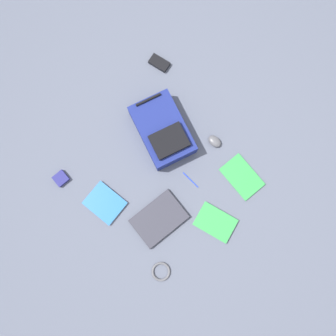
% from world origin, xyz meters
% --- Properties ---
extents(ground_plane, '(3.99, 3.99, 0.00)m').
position_xyz_m(ground_plane, '(0.00, 0.00, 0.00)').
color(ground_plane, '#4C5160').
extents(backpack, '(0.42, 0.51, 0.16)m').
position_xyz_m(backpack, '(0.10, 0.21, 0.07)').
color(backpack, navy).
rests_on(backpack, ground_plane).
extents(laptop, '(0.35, 0.27, 0.03)m').
position_xyz_m(laptop, '(-0.32, -0.16, 0.02)').
color(laptop, '#24242C').
rests_on(laptop, ground_plane).
extents(book_comic, '(0.23, 0.28, 0.02)m').
position_xyz_m(book_comic, '(-0.09, -0.44, 0.01)').
color(book_comic, silver).
rests_on(book_comic, ground_plane).
extents(book_red, '(0.20, 0.28, 0.01)m').
position_xyz_m(book_red, '(0.25, -0.36, 0.01)').
color(book_red, silver).
rests_on(book_red, ground_plane).
extents(book_blue, '(0.21, 0.25, 0.02)m').
position_xyz_m(book_blue, '(-0.50, 0.16, 0.01)').
color(book_blue, silver).
rests_on(book_blue, ground_plane).
extents(computer_mouse, '(0.07, 0.10, 0.04)m').
position_xyz_m(computer_mouse, '(0.29, -0.07, 0.02)').
color(computer_mouse, '#4C4C51').
rests_on(computer_mouse, ground_plane).
extents(cable_coil, '(0.12, 0.12, 0.02)m').
position_xyz_m(cable_coil, '(-0.55, -0.40, 0.01)').
color(cable_coil, '#4C4C51').
rests_on(cable_coil, ground_plane).
extents(power_brick, '(0.10, 0.15, 0.03)m').
position_xyz_m(power_brick, '(0.43, 0.58, 0.01)').
color(power_brick, black).
rests_on(power_brick, ground_plane).
extents(pen_black, '(0.01, 0.14, 0.01)m').
position_xyz_m(pen_black, '(-0.00, -0.13, 0.00)').
color(pen_black, '#1933B2').
rests_on(pen_black, ground_plane).
extents(earbud_pouch, '(0.09, 0.09, 0.03)m').
position_xyz_m(earbud_pouch, '(-0.58, 0.48, 0.01)').
color(earbud_pouch, navy).
rests_on(earbud_pouch, ground_plane).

